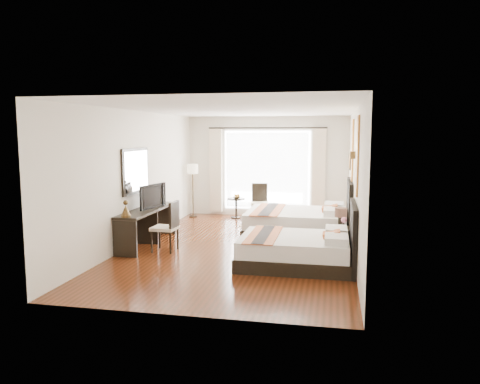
% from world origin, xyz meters
% --- Properties ---
extents(floor, '(4.50, 7.50, 0.01)m').
position_xyz_m(floor, '(0.00, 0.00, -0.01)').
color(floor, '#3C1B0B').
rests_on(floor, ground).
extents(ceiling, '(4.50, 7.50, 0.02)m').
position_xyz_m(ceiling, '(0.00, 0.00, 2.79)').
color(ceiling, white).
rests_on(ceiling, wall_headboard).
extents(wall_headboard, '(0.01, 7.50, 2.80)m').
position_xyz_m(wall_headboard, '(2.25, 0.00, 1.40)').
color(wall_headboard, silver).
rests_on(wall_headboard, floor).
extents(wall_desk, '(0.01, 7.50, 2.80)m').
position_xyz_m(wall_desk, '(-2.25, 0.00, 1.40)').
color(wall_desk, silver).
rests_on(wall_desk, floor).
extents(wall_window, '(4.50, 0.01, 2.80)m').
position_xyz_m(wall_window, '(0.00, 3.75, 1.40)').
color(wall_window, silver).
rests_on(wall_window, floor).
extents(wall_entry, '(4.50, 0.01, 2.80)m').
position_xyz_m(wall_entry, '(0.00, -3.75, 1.40)').
color(wall_entry, silver).
rests_on(wall_entry, floor).
extents(window_glass, '(2.40, 0.02, 2.20)m').
position_xyz_m(window_glass, '(0.00, 3.73, 1.30)').
color(window_glass, white).
rests_on(window_glass, wall_window).
extents(sheer_curtain, '(2.30, 0.02, 2.10)m').
position_xyz_m(sheer_curtain, '(0.00, 3.67, 1.30)').
color(sheer_curtain, white).
rests_on(sheer_curtain, wall_window).
extents(drape_left, '(0.35, 0.14, 2.35)m').
position_xyz_m(drape_left, '(-1.45, 3.63, 1.28)').
color(drape_left, beige).
rests_on(drape_left, floor).
extents(drape_right, '(0.35, 0.14, 2.35)m').
position_xyz_m(drape_right, '(1.45, 3.63, 1.28)').
color(drape_right, beige).
rests_on(drape_right, floor).
extents(art_panel_near, '(0.03, 0.50, 1.35)m').
position_xyz_m(art_panel_near, '(2.23, -1.13, 1.95)').
color(art_panel_near, maroon).
rests_on(art_panel_near, wall_headboard).
extents(art_panel_far, '(0.03, 0.50, 1.35)m').
position_xyz_m(art_panel_far, '(2.23, 1.17, 1.95)').
color(art_panel_far, maroon).
rests_on(art_panel_far, wall_headboard).
extents(wall_sconce, '(0.10, 0.14, 0.14)m').
position_xyz_m(wall_sconce, '(2.19, -0.13, 1.92)').
color(wall_sconce, '#412F17').
rests_on(wall_sconce, wall_headboard).
extents(mirror_frame, '(0.04, 1.25, 0.95)m').
position_xyz_m(mirror_frame, '(-2.22, -0.14, 1.55)').
color(mirror_frame, black).
rests_on(mirror_frame, wall_desk).
extents(mirror_glass, '(0.01, 1.12, 0.82)m').
position_xyz_m(mirror_glass, '(-2.19, -0.14, 1.55)').
color(mirror_glass, white).
rests_on(mirror_glass, mirror_frame).
extents(bed_near, '(2.02, 1.57, 1.13)m').
position_xyz_m(bed_near, '(1.30, -1.13, 0.30)').
color(bed_near, black).
rests_on(bed_near, floor).
extents(bed_far, '(2.32, 1.81, 1.31)m').
position_xyz_m(bed_far, '(1.15, 1.17, 0.34)').
color(bed_far, black).
rests_on(bed_far, floor).
extents(nightstand, '(0.43, 0.53, 0.51)m').
position_xyz_m(nightstand, '(2.02, -0.13, 0.25)').
color(nightstand, black).
rests_on(nightstand, floor).
extents(table_lamp, '(0.24, 0.24, 0.38)m').
position_xyz_m(table_lamp, '(2.00, 0.01, 0.76)').
color(table_lamp, black).
rests_on(table_lamp, nightstand).
extents(vase, '(0.17, 0.17, 0.14)m').
position_xyz_m(vase, '(2.06, -0.33, 0.57)').
color(vase, black).
rests_on(vase, nightstand).
extents(console_desk, '(0.50, 2.20, 0.76)m').
position_xyz_m(console_desk, '(-1.99, -0.14, 0.38)').
color(console_desk, black).
rests_on(console_desk, floor).
extents(television, '(0.31, 0.90, 0.51)m').
position_xyz_m(television, '(-1.97, -0.02, 1.01)').
color(television, black).
rests_on(television, console_desk).
extents(bronze_figurine, '(0.24, 0.24, 0.28)m').
position_xyz_m(bronze_figurine, '(-1.99, -1.14, 0.90)').
color(bronze_figurine, '#412F17').
rests_on(bronze_figurine, console_desk).
extents(desk_chair, '(0.48, 0.48, 1.00)m').
position_xyz_m(desk_chair, '(-1.39, -0.64, 0.31)').
color(desk_chair, beige).
rests_on(desk_chair, floor).
extents(floor_lamp, '(0.30, 0.30, 1.48)m').
position_xyz_m(floor_lamp, '(-2.00, 3.17, 1.25)').
color(floor_lamp, black).
rests_on(floor_lamp, floor).
extents(side_table, '(0.48, 0.48, 0.55)m').
position_xyz_m(side_table, '(-0.78, 3.26, 0.27)').
color(side_table, black).
rests_on(side_table, floor).
extents(fruit_bowl, '(0.25, 0.25, 0.05)m').
position_xyz_m(fruit_bowl, '(-0.76, 3.24, 0.57)').
color(fruit_bowl, '#432418').
rests_on(fruit_bowl, side_table).
extents(window_chair, '(0.51, 0.51, 0.98)m').
position_xyz_m(window_chair, '(-0.11, 3.11, 0.30)').
color(window_chair, beige).
rests_on(window_chair, floor).
extents(jute_rug, '(1.26, 0.99, 0.01)m').
position_xyz_m(jute_rug, '(0.16, 2.32, 0.01)').
color(jute_rug, tan).
rests_on(jute_rug, floor).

